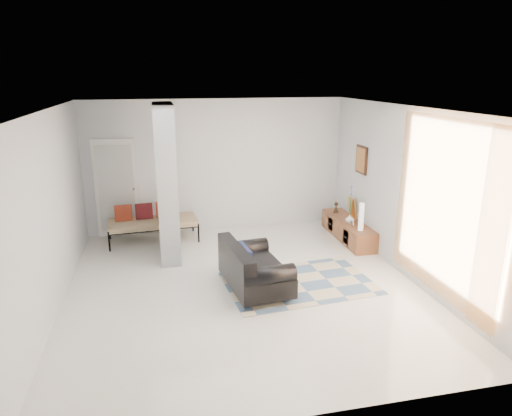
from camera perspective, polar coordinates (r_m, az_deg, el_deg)
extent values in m
plane|color=silver|center=(7.45, -1.54, -9.72)|extent=(6.00, 6.00, 0.00)
plane|color=white|center=(6.71, -1.73, 12.29)|extent=(6.00, 6.00, 0.00)
plane|color=silver|center=(9.84, -4.93, 5.31)|extent=(6.00, 0.00, 6.00)
plane|color=silver|center=(4.22, 6.16, -10.10)|extent=(6.00, 0.00, 6.00)
plane|color=silver|center=(7.00, -24.33, -0.67)|extent=(0.00, 6.00, 6.00)
plane|color=silver|center=(7.92, 18.32, 1.82)|extent=(0.00, 6.00, 6.00)
cube|color=#A0A4A7|center=(8.39, -11.12, 3.13)|extent=(0.35, 1.20, 2.80)
cube|color=white|center=(9.84, -17.07, 2.38)|extent=(0.85, 0.06, 2.04)
plane|color=#EC983E|center=(6.93, 22.53, -0.18)|extent=(0.00, 2.55, 2.55)
cube|color=#3E2011|center=(9.32, 13.05, 5.90)|extent=(0.04, 0.45, 0.55)
cube|color=brown|center=(9.60, 11.42, -2.66)|extent=(0.45, 1.85, 0.40)
cube|color=#3E2011|center=(9.16, 11.20, -3.58)|extent=(0.02, 0.25, 0.28)
cube|color=#3E2011|center=(9.87, 9.33, -2.01)|extent=(0.02, 0.25, 0.28)
cube|color=#EFA846|center=(9.77, 11.92, 0.11)|extent=(0.09, 0.32, 0.40)
cube|color=silver|center=(9.12, 11.96, -1.98)|extent=(0.04, 0.10, 0.12)
cylinder|color=silver|center=(6.75, -1.02, -12.17)|extent=(0.05, 0.05, 0.10)
cylinder|color=silver|center=(7.74, -3.74, -8.30)|extent=(0.05, 0.05, 0.10)
cylinder|color=silver|center=(6.95, 4.04, -11.31)|extent=(0.05, 0.05, 0.10)
cylinder|color=silver|center=(7.92, 0.72, -7.68)|extent=(0.05, 0.05, 0.10)
cube|color=black|center=(7.24, -0.08, -8.33)|extent=(1.00, 1.48, 0.30)
cube|color=black|center=(7.02, -2.54, -6.23)|extent=(0.37, 1.41, 0.36)
cylinder|color=black|center=(6.66, 1.58, -8.48)|extent=(0.82, 0.37, 0.28)
cylinder|color=black|center=(7.65, -1.51, -5.06)|extent=(0.82, 0.37, 0.28)
cube|color=black|center=(7.05, -1.60, -5.96)|extent=(0.20, 0.52, 0.31)
cylinder|color=black|center=(9.19, -17.88, -4.02)|extent=(0.04, 0.04, 0.40)
cylinder|color=black|center=(9.29, -7.19, -3.10)|extent=(0.04, 0.04, 0.40)
cylinder|color=black|center=(9.86, -17.86, -2.62)|extent=(0.04, 0.04, 0.40)
cylinder|color=black|center=(9.96, -7.90, -1.78)|extent=(0.04, 0.04, 0.40)
cube|color=#C8B892|center=(9.48, -12.75, -1.84)|extent=(1.80, 0.87, 0.12)
cube|color=maroon|center=(9.54, -16.25, -0.59)|extent=(0.35, 0.19, 0.33)
cube|color=maroon|center=(9.55, -13.82, -0.39)|extent=(0.35, 0.19, 0.33)
cube|color=maroon|center=(9.58, -11.40, -0.19)|extent=(0.35, 0.19, 0.33)
cube|color=#C0B393|center=(7.56, 5.40, -9.33)|extent=(2.48, 1.77, 0.01)
cylinder|color=silver|center=(8.92, 13.03, -1.07)|extent=(0.10, 0.10, 0.54)
imported|color=white|center=(9.34, 11.64, -1.33)|extent=(0.19, 0.19, 0.18)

